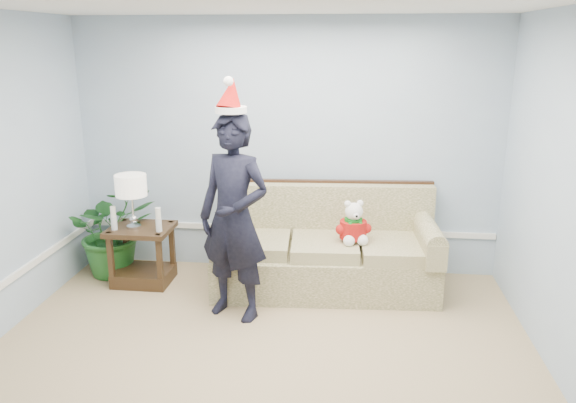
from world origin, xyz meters
The scene contains 10 objects.
room_shell centered at (0.00, 0.00, 1.35)m, with size 4.54×5.04×2.74m.
wainscot_trim centered at (-1.18, 1.18, 0.45)m, with size 4.49×4.99×0.06m.
sofa centered at (0.45, 2.04, 0.37)m, with size 2.26×1.07×1.04m.
side_table centered at (-1.44, 1.91, 0.24)m, with size 0.64×0.53×0.61m.
table_lamp centered at (-1.49, 1.87, 1.04)m, with size 0.31×0.31×0.56m.
candle_pair centered at (-1.43, 1.80, 0.72)m, with size 0.53×0.06×0.25m.
houseplant centered at (-1.83, 2.11, 0.49)m, with size 0.88×0.77×0.98m, color #1F5C22.
man centered at (-0.33, 1.31, 0.94)m, with size 0.68×0.45×1.87m, color black.
santa_hat centered at (-0.33, 1.33, 2.00)m, with size 0.35×0.38×0.32m.
teddy_bear centered at (0.73, 1.90, 0.70)m, with size 0.32×0.33×0.43m.
Camera 1 is at (0.67, -3.33, 2.45)m, focal length 35.00 mm.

